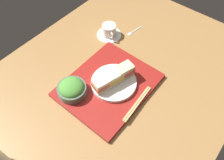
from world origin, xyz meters
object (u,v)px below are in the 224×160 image
(teaspoon, at_px, (132,32))
(sandwich_near, at_px, (103,84))
(sandwich_plate, at_px, (114,83))
(sandwich_middle, at_px, (114,77))
(chopsticks_pair, at_px, (137,104))
(salad_bowl, at_px, (72,89))
(sandwich_far, at_px, (124,71))
(coffee_cup, at_px, (109,31))

(teaspoon, bearing_deg, sandwich_near, -161.56)
(sandwich_plate, distance_m, sandwich_near, 0.07)
(sandwich_middle, xyz_separation_m, chopsticks_pair, (-0.02, -0.14, -0.04))
(sandwich_plate, height_order, salad_bowl, salad_bowl)
(sandwich_near, height_order, sandwich_middle, sandwich_middle)
(sandwich_middle, xyz_separation_m, salad_bowl, (-0.14, 0.11, -0.02))
(sandwich_middle, bearing_deg, sandwich_far, -14.83)
(salad_bowl, xyz_separation_m, coffee_cup, (0.38, 0.12, -0.02))
(salad_bowl, height_order, chopsticks_pair, salad_bowl)
(chopsticks_pair, relative_size, coffee_cup, 1.53)
(sandwich_plate, distance_m, teaspoon, 0.36)
(sandwich_middle, bearing_deg, sandwich_near, 165.17)
(chopsticks_pair, bearing_deg, sandwich_near, 102.98)
(sandwich_near, distance_m, chopsticks_pair, 0.16)
(sandwich_near, bearing_deg, chopsticks_pair, -77.02)
(sandwich_far, height_order, salad_bowl, sandwich_far)
(sandwich_plate, bearing_deg, sandwich_near, 165.17)
(coffee_cup, distance_m, teaspoon, 0.12)
(sandwich_middle, height_order, coffee_cup, sandwich_middle)
(teaspoon, bearing_deg, salad_bowl, -175.69)
(coffee_cup, bearing_deg, sandwich_near, -144.44)
(salad_bowl, distance_m, chopsticks_pair, 0.28)
(chopsticks_pair, xyz_separation_m, teaspoon, (0.35, 0.28, -0.02))
(sandwich_near, relative_size, sandwich_far, 1.03)
(sandwich_near, bearing_deg, coffee_cup, 35.56)
(coffee_cup, height_order, teaspoon, coffee_cup)
(sandwich_plate, xyz_separation_m, chopsticks_pair, (-0.02, -0.14, -0.01))
(sandwich_middle, relative_size, sandwich_far, 0.99)
(salad_bowl, relative_size, chopsticks_pair, 0.62)
(sandwich_middle, distance_m, salad_bowl, 0.18)
(sandwich_plate, relative_size, chopsticks_pair, 1.00)
(coffee_cup, relative_size, teaspoon, 1.21)
(sandwich_middle, height_order, teaspoon, sandwich_middle)
(sandwich_plate, height_order, sandwich_near, sandwich_near)
(sandwich_near, distance_m, sandwich_far, 0.11)
(salad_bowl, bearing_deg, chopsticks_pair, -62.63)
(salad_bowl, bearing_deg, sandwich_far, -31.26)
(sandwich_near, bearing_deg, sandwich_far, -14.83)
(salad_bowl, height_order, teaspoon, salad_bowl)
(sandwich_middle, xyz_separation_m, sandwich_far, (0.05, -0.01, 0.00))
(sandwich_plate, xyz_separation_m, sandwich_far, (0.05, -0.01, 0.04))
(sandwich_far, bearing_deg, chopsticks_pair, -120.28)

